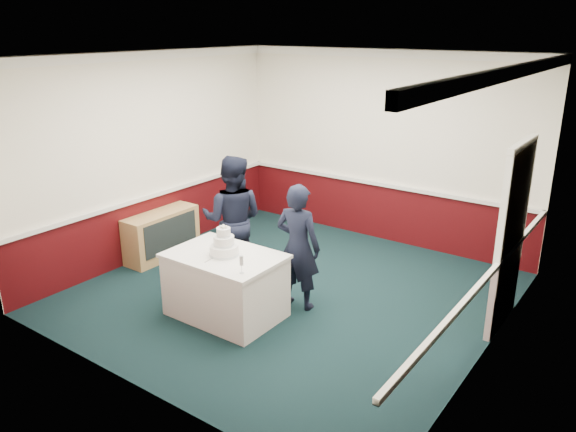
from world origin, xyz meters
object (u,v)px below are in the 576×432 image
Objects in this scene: cake_knife at (211,259)px; champagne_flute at (241,261)px; person_woman at (298,247)px; cake_table at (226,285)px; wedding_cake at (224,246)px; person_man at (233,220)px; sideboard at (162,235)px.

champagne_flute is (0.53, -0.08, 0.14)m from cake_knife.
cake_table is at bearing 44.28° from person_woman.
cake_table is 6.00× the size of cake_knife.
person_woman is at bearing 50.94° from wedding_cake.
cake_table is at bearing 97.44° from person_man.
person_man is (1.41, 0.02, 0.52)m from sideboard.
wedding_cake is 0.21× the size of person_man.
cake_knife is 1.07× the size of champagne_flute.
wedding_cake is (1.99, -0.80, 0.55)m from sideboard.
wedding_cake is at bearing 90.00° from cake_table.
sideboard is 2.24m from cake_knife.
sideboard is at bearing -27.04° from person_man.
person_man is at bearing 134.45° from champagne_flute.
sideboard is 1.50m from person_man.
sideboard is 5.45× the size of cake_knife.
person_man is (-0.55, 1.02, 0.08)m from cake_knife.
sideboard is 0.76× the size of person_woman.
cake_table is (1.99, -0.80, 0.05)m from sideboard.
person_man is 1.10× the size of person_woman.
champagne_flute is (2.49, -1.08, 0.58)m from sideboard.
person_woman is (0.56, 0.70, -0.11)m from wedding_cake.
person_woman is (1.15, -0.13, -0.08)m from person_man.
champagne_flute is 0.13× the size of person_woman.
cake_table is 0.44m from cake_knife.
wedding_cake is 0.90m from person_woman.
person_woman reaches higher than sideboard.
wedding_cake is at bearing 76.10° from cake_knife.
person_man is at bearing -12.92° from person_woman.
person_woman reaches higher than wedding_cake.
person_woman is at bearing -2.40° from sideboard.
champagne_flute is at bearing -23.54° from sideboard.
cake_table is at bearing 150.75° from champagne_flute.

